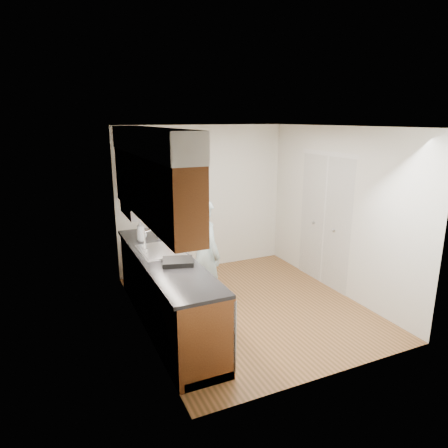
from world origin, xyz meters
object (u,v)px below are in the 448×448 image
soap_bottle_a (141,230)px  dish_rack (178,262)px  soda_can (170,236)px  person (205,247)px  soap_bottle_c (142,233)px  steel_can (159,234)px  soap_bottle_b (162,230)px

soap_bottle_a → dish_rack: size_ratio=0.86×
soda_can → dish_rack: 0.96m
person → soda_can: (-0.40, 0.32, 0.11)m
soap_bottle_c → steel_can: 0.23m
soap_bottle_c → dish_rack: size_ratio=0.47×
steel_can → person: bearing=-43.2°
soap_bottle_a → soap_bottle_c: bearing=67.1°
soap_bottle_b → soda_can: bearing=-78.3°
person → dish_rack: size_ratio=4.94×
soda_can → steel_can: (-0.11, 0.16, -0.00)m
soap_bottle_a → steel_can: bearing=1.5°
dish_rack → steel_can: bearing=102.5°
soap_bottle_b → soap_bottle_c: (-0.28, 0.02, -0.02)m
soda_can → person: bearing=-38.6°
soda_can → dish_rack: size_ratio=0.37×
person → steel_can: (-0.51, 0.48, 0.11)m
soap_bottle_a → soap_bottle_c: 0.12m
soda_can → dish_rack: (-0.19, -0.94, -0.04)m
person → soap_bottle_b: bearing=25.3°
soda_can → soap_bottle_b: bearing=101.7°
soap_bottle_a → steel_can: (0.26, 0.01, -0.09)m
soap_bottle_c → steel_can: size_ratio=1.30×
soap_bottle_b → soap_bottle_c: size_ratio=1.30×
dish_rack → soap_bottle_b: bearing=99.5°
dish_rack → soda_can: bearing=95.0°
soap_bottle_c → person: bearing=-37.9°
steel_can → dish_rack: (-0.08, -1.10, -0.04)m
person → soap_bottle_b: 0.73m
dish_rack → soap_bottle_c: bearing=113.2°
person → soap_bottle_a: person is taller
person → soda_can: 0.53m
soap_bottle_c → soda_can: size_ratio=1.26×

